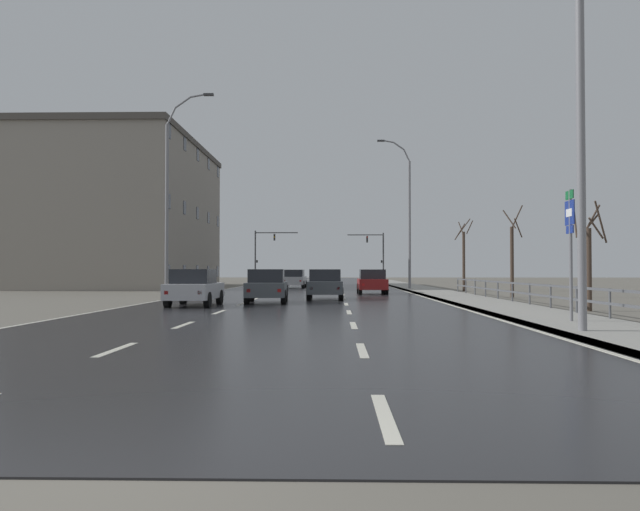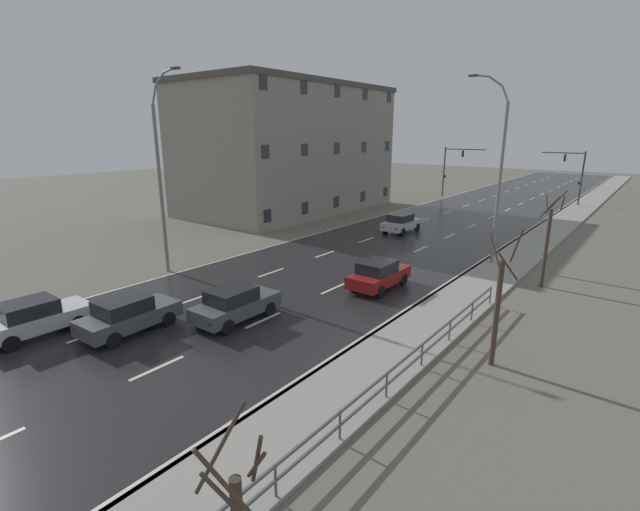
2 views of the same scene
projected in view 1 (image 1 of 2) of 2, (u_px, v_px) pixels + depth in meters
ground_plane at (313, 289)px, 52.61m from camera, size 160.00×160.00×0.12m
road_asphalt_strip at (317, 285)px, 64.61m from camera, size 14.00×120.00×0.03m
sidewalk_right at (400, 285)px, 64.42m from camera, size 3.00×120.00×0.12m
guardrail at (530, 290)px, 26.21m from camera, size 0.07×30.64×1.00m
street_lamp_foreground at (573, 102)px, 14.97m from camera, size 2.66×0.24×11.25m
street_lamp_midground at (408, 216)px, 49.05m from camera, size 2.57×0.24×11.64m
street_lamp_left_bank at (170, 197)px, 35.75m from camera, size 2.72×0.24×11.52m
highway_sign at (570, 238)px, 17.75m from camera, size 0.09×0.68×3.78m
traffic_signal_right at (377, 250)px, 79.30m from camera, size 4.56×0.36×6.18m
traffic_signal_left at (263, 248)px, 78.04m from camera, size 5.32×0.36×6.37m
car_distant at (295, 279)px, 54.26m from camera, size 1.94×4.15×1.57m
car_near_left at (372, 282)px, 40.51m from camera, size 1.85×4.11×1.57m
car_mid_centre at (195, 287)px, 26.86m from camera, size 1.87×4.12×1.57m
car_far_right at (267, 286)px, 29.34m from camera, size 1.97×4.17×1.57m
car_near_right at (325, 284)px, 32.88m from camera, size 1.86×4.11×1.57m
brick_building at (128, 215)px, 57.80m from camera, size 12.89×22.83×13.08m
bare_tree_near at (589, 260)px, 23.82m from camera, size 1.28×1.31×4.08m
bare_tree_mid at (512, 257)px, 35.66m from camera, size 1.13×1.24×5.18m
bare_tree_far at (464, 257)px, 46.15m from camera, size 1.24×1.02×5.31m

